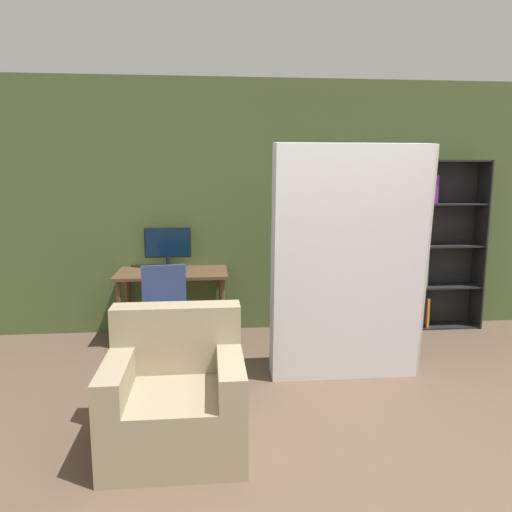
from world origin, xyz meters
TOP-DOWN VIEW (x-y plane):
  - ground_plane at (0.00, 0.00)m, footprint 16.00×16.00m
  - wall_back at (0.00, 3.12)m, footprint 8.00×0.06m
  - desk at (-1.35, 2.78)m, footprint 1.12×0.64m
  - monitor at (-1.41, 2.98)m, footprint 0.48×0.19m
  - office_chair at (-1.37, 2.05)m, footprint 0.52×0.52m
  - bookshelf at (1.48, 2.98)m, footprint 0.87×0.30m
  - mattress_near at (0.16, 1.64)m, footprint 1.25×0.38m
  - armchair at (-1.20, 0.73)m, footprint 0.85×0.80m

SIDE VIEW (x-z plane):
  - ground_plane at x=0.00m, z-range 0.00..0.00m
  - armchair at x=-1.20m, z-range -0.11..0.74m
  - office_chair at x=-1.37m, z-range -0.09..0.81m
  - desk at x=-1.35m, z-range 0.26..0.98m
  - bookshelf at x=1.48m, z-range -0.02..1.83m
  - monitor at x=-1.41m, z-range 0.75..1.18m
  - mattress_near at x=0.16m, z-range 0.00..1.95m
  - wall_back at x=0.00m, z-range 0.00..2.70m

